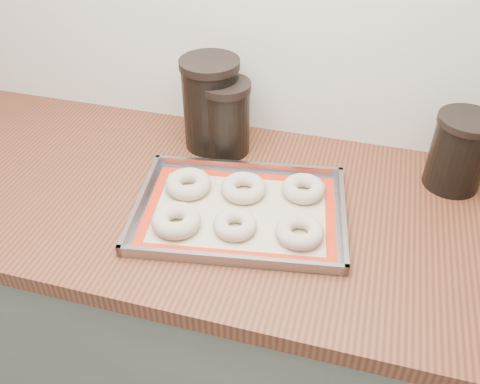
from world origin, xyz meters
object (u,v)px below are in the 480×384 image
(bagel_back_mid, at_px, (244,188))
(baking_tray, at_px, (240,211))
(bagel_back_right, at_px, (303,189))
(bagel_front_left, at_px, (176,221))
(canister_left, at_px, (211,104))
(bagel_front_mid, at_px, (235,225))
(bagel_back_left, at_px, (188,184))
(canister_right, at_px, (459,152))
(canister_mid, at_px, (226,117))
(bagel_front_right, at_px, (300,232))

(bagel_back_mid, bearing_deg, baking_tray, -81.61)
(bagel_back_mid, height_order, bagel_back_right, same)
(bagel_front_left, bearing_deg, canister_left, 95.23)
(bagel_front_mid, height_order, bagel_back_left, bagel_back_left)
(canister_left, bearing_deg, canister_right, -1.36)
(bagel_front_left, relative_size, bagel_back_right, 1.07)
(bagel_back_left, bearing_deg, canister_right, 18.50)
(baking_tray, xyz_separation_m, canister_mid, (-0.10, 0.24, 0.09))
(bagel_front_right, bearing_deg, canister_mid, 130.75)
(bagel_front_left, xyz_separation_m, canister_mid, (0.01, 0.32, 0.07))
(bagel_back_left, relative_size, canister_right, 0.59)
(baking_tray, distance_m, bagel_front_mid, 0.06)
(bagel_front_right, distance_m, bagel_back_left, 0.29)
(bagel_back_mid, relative_size, canister_mid, 0.54)
(bagel_back_mid, xyz_separation_m, canister_left, (-0.14, 0.19, 0.10))
(baking_tray, bearing_deg, canister_left, 120.11)
(bagel_back_left, bearing_deg, canister_mid, 80.03)
(bagel_front_mid, distance_m, bagel_back_mid, 0.13)
(baking_tray, distance_m, canister_mid, 0.27)
(bagel_back_left, distance_m, canister_left, 0.23)
(baking_tray, relative_size, canister_right, 2.80)
(bagel_front_mid, distance_m, canister_right, 0.54)
(baking_tray, relative_size, bagel_front_mid, 5.46)
(bagel_front_mid, height_order, canister_left, canister_left)
(bagel_back_right, height_order, canister_left, canister_left)
(canister_mid, bearing_deg, bagel_front_mid, -69.92)
(baking_tray, xyz_separation_m, bagel_back_mid, (-0.01, 0.06, 0.01))
(bagel_back_mid, bearing_deg, bagel_front_mid, -82.80)
(bagel_back_right, bearing_deg, bagel_back_left, -167.88)
(bagel_front_left, height_order, bagel_back_left, bagel_front_left)
(canister_right, bearing_deg, bagel_front_right, -137.36)
(bagel_front_left, bearing_deg, canister_mid, 87.56)
(bagel_front_right, relative_size, canister_mid, 0.53)
(bagel_front_right, xyz_separation_m, canister_mid, (-0.24, 0.28, 0.08))
(bagel_back_left, relative_size, canister_left, 0.45)
(bagel_back_right, bearing_deg, canister_mid, 148.65)
(bagel_front_left, height_order, canister_mid, canister_mid)
(bagel_back_left, relative_size, bagel_back_right, 1.07)
(bagel_front_left, relative_size, bagel_front_mid, 1.14)
(bagel_back_mid, relative_size, canister_left, 0.44)
(baking_tray, relative_size, bagel_front_left, 4.78)
(bagel_front_left, bearing_deg, canister_right, 29.75)
(canister_mid, bearing_deg, baking_tray, -66.54)
(bagel_front_mid, height_order, bagel_back_right, bagel_back_right)
(bagel_back_right, bearing_deg, canister_left, 150.13)
(bagel_back_left, bearing_deg, canister_left, 92.90)
(canister_mid, xyz_separation_m, canister_right, (0.56, 0.00, -0.01))
(bagel_front_mid, bearing_deg, bagel_front_left, -168.97)
(canister_mid, bearing_deg, bagel_front_right, -49.25)
(bagel_front_mid, height_order, canister_mid, canister_mid)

